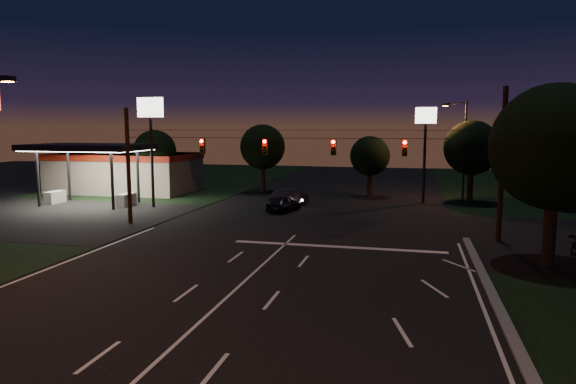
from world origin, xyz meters
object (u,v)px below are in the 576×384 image
(car_oncoming_a, at_px, (284,204))
(car_oncoming_b, at_px, (289,198))
(tree_right_near, at_px, (555,148))
(utility_pole_right, at_px, (498,242))

(car_oncoming_a, xyz_separation_m, car_oncoming_b, (-0.12, 2.41, 0.14))
(tree_right_near, xyz_separation_m, car_oncoming_b, (-16.53, 14.81, -4.90))
(utility_pole_right, relative_size, car_oncoming_b, 1.92)
(car_oncoming_a, bearing_deg, tree_right_near, 157.94)
(car_oncoming_b, bearing_deg, tree_right_near, 150.02)
(car_oncoming_b, bearing_deg, utility_pole_right, 158.26)
(utility_pole_right, height_order, car_oncoming_b, utility_pole_right)
(utility_pole_right, xyz_separation_m, tree_right_near, (1.53, -4.83, 5.68))
(car_oncoming_a, height_order, car_oncoming_b, car_oncoming_b)
(utility_pole_right, xyz_separation_m, car_oncoming_b, (-15.01, 9.98, 0.77))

